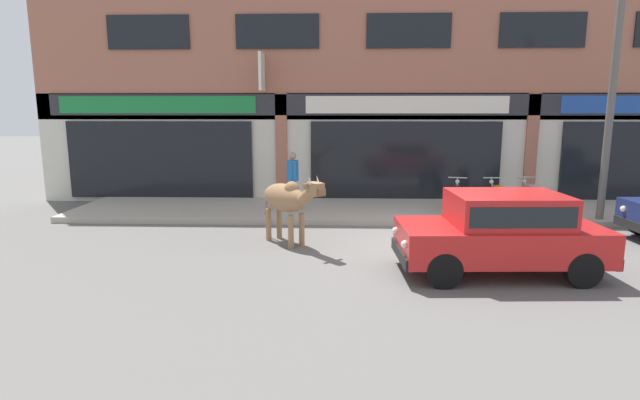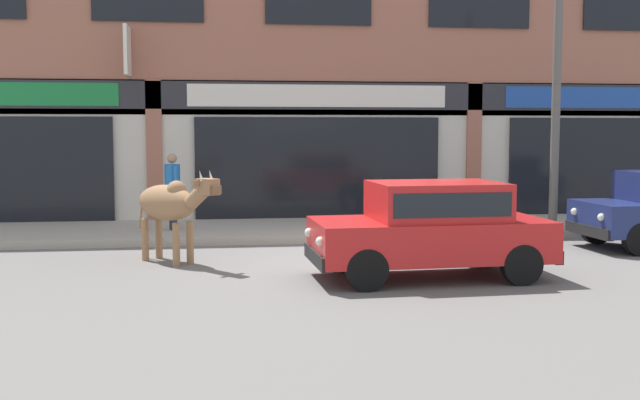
{
  "view_description": "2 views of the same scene",
  "coord_description": "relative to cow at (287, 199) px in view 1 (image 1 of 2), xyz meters",
  "views": [
    {
      "loc": [
        -2.08,
        -10.14,
        2.89
      ],
      "look_at": [
        -2.48,
        1.0,
        0.88
      ],
      "focal_mm": 28.0,
      "sensor_mm": 36.0,
      "label": 1
    },
    {
      "loc": [
        -2.33,
        -12.31,
        2.22
      ],
      "look_at": [
        -0.55,
        1.0,
        0.98
      ],
      "focal_mm": 42.0,
      "sensor_mm": 36.0,
      "label": 2
    }
  ],
  "objects": [
    {
      "name": "motorcycle_0",
      "position": [
        4.33,
        2.87,
        -0.46
      ],
      "size": [
        0.66,
        1.79,
        0.88
      ],
      "color": "black",
      "rests_on": "sidewalk"
    },
    {
      "name": "sidewalk",
      "position": [
        3.17,
        3.38,
        -0.92
      ],
      "size": [
        19.0,
        3.19,
        0.16
      ],
      "primitive_type": "cube",
      "color": "#A8A093",
      "rests_on": "ground"
    },
    {
      "name": "pedestrian",
      "position": [
        -0.14,
        3.0,
        0.14
      ],
      "size": [
        0.32,
        0.47,
        1.6
      ],
      "color": "#2D2D33",
      "rests_on": "sidewalk"
    },
    {
      "name": "ground_plane",
      "position": [
        3.17,
        -0.41,
        -1.01
      ],
      "size": [
        90.0,
        90.0,
        0.0
      ],
      "primitive_type": "plane",
      "color": "#605E5B"
    },
    {
      "name": "utility_pole",
      "position": [
        7.76,
        2.09,
        1.8
      ],
      "size": [
        0.18,
        0.18,
        5.29
      ],
      "primitive_type": "cylinder",
      "color": "#595651",
      "rests_on": "sidewalk"
    },
    {
      "name": "cow",
      "position": [
        0.0,
        0.0,
        0.0
      ],
      "size": [
        1.58,
        1.77,
        1.61
      ],
      "color": "#936B47",
      "rests_on": "ground"
    },
    {
      "name": "motorcycle_2",
      "position": [
        6.45,
        3.02,
        -0.46
      ],
      "size": [
        0.52,
        1.81,
        0.88
      ],
      "color": "black",
      "rests_on": "sidewalk"
    },
    {
      "name": "motorcycle_1",
      "position": [
        5.46,
        2.86,
        -0.46
      ],
      "size": [
        0.52,
        1.81,
        0.88
      ],
      "color": "black",
      "rests_on": "sidewalk"
    },
    {
      "name": "car_1",
      "position": [
        3.99,
        -1.87,
        -0.19
      ],
      "size": [
        3.67,
        1.76,
        1.46
      ],
      "color": "black",
      "rests_on": "ground"
    },
    {
      "name": "shop_building",
      "position": [
        3.17,
        5.24,
        3.11
      ],
      "size": [
        23.0,
        1.4,
        8.67
      ],
      "color": "#9E604C",
      "rests_on": "ground"
    }
  ]
}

